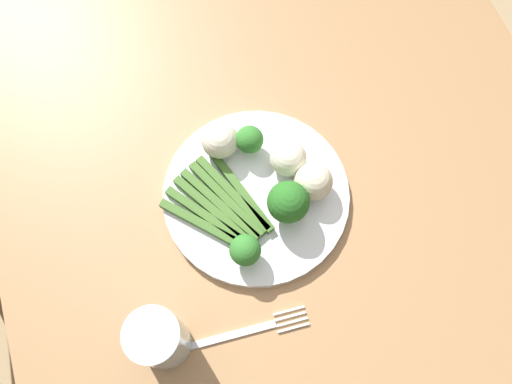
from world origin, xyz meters
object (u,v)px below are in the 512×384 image
at_px(cauliflower_edge, 286,159).
at_px(cauliflower_front_left, 220,140).
at_px(water_glass, 159,339).
at_px(fork, 251,330).
at_px(plate, 256,195).
at_px(broccoli_outer_edge, 250,142).
at_px(dining_table, 274,171).
at_px(cauliflower_near_center, 314,182).
at_px(asparagus_bundle, 221,206).
at_px(broccoli_front, 245,250).
at_px(broccoli_left, 288,202).

relative_size(cauliflower_edge, cauliflower_front_left, 0.97).
bearing_deg(water_glass, fork, 79.69).
bearing_deg(plate, fork, -20.88).
bearing_deg(cauliflower_edge, broccoli_outer_edge, -135.22).
distance_m(dining_table, plate, 0.15).
distance_m(cauliflower_near_center, water_glass, 0.30).
distance_m(asparagus_bundle, fork, 0.18).
bearing_deg(dining_table, broccoli_front, -33.38).
bearing_deg(cauliflower_near_center, water_glass, -61.82).
relative_size(broccoli_front, broccoli_outer_edge, 1.06).
relative_size(plate, broccoli_front, 5.13).
bearing_deg(cauliflower_near_center, cauliflower_edge, -152.06).
height_order(broccoli_left, broccoli_front, broccoli_left).
bearing_deg(cauliflower_near_center, broccoli_outer_edge, -143.21).
bearing_deg(broccoli_left, broccoli_outer_edge, -170.79).
xyz_separation_m(cauliflower_near_center, cauliflower_front_left, (-0.11, -0.11, 0.00)).
relative_size(plate, broccoli_outer_edge, 5.44).
height_order(broccoli_left, cauliflower_edge, broccoli_left).
distance_m(asparagus_bundle, broccoli_front, 0.08).
bearing_deg(fork, broccoli_left, 58.27).
bearing_deg(asparagus_bundle, cauliflower_front_left, -45.10).
bearing_deg(broccoli_left, fork, -36.07).
bearing_deg(cauliflower_edge, dining_table, 176.25).
distance_m(dining_table, asparagus_bundle, 0.19).
relative_size(cauliflower_near_center, cauliflower_front_left, 1.00).
height_order(broccoli_left, cauliflower_near_center, broccoli_left).
height_order(plate, cauliflower_edge, cauliflower_edge).
distance_m(plate, broccoli_front, 0.10).
xyz_separation_m(broccoli_front, water_glass, (0.08, -0.14, 0.01)).
bearing_deg(cauliflower_front_left, dining_table, 80.53).
bearing_deg(dining_table, asparagus_bundle, -55.84).
distance_m(broccoli_front, cauliflower_near_center, 0.14).
height_order(dining_table, broccoli_left, broccoli_left).
bearing_deg(broccoli_left, cauliflower_edge, 161.40).
distance_m(broccoli_front, cauliflower_edge, 0.15).
height_order(asparagus_bundle, broccoli_left, broccoli_left).
bearing_deg(broccoli_outer_edge, asparagus_bundle, -43.84).
distance_m(broccoli_front, fork, 0.11).
height_order(dining_table, asparagus_bundle, asparagus_bundle).
distance_m(cauliflower_edge, cauliflower_near_center, 0.05).
bearing_deg(cauliflower_near_center, dining_table, -166.79).
height_order(cauliflower_near_center, water_glass, water_glass).
bearing_deg(asparagus_bundle, broccoli_outer_edge, -71.62).
height_order(plate, cauliflower_near_center, cauliflower_near_center).
xyz_separation_m(dining_table, cauliflower_front_left, (-0.01, -0.09, 0.15)).
height_order(plate, cauliflower_front_left, cauliflower_front_left).
distance_m(cauliflower_near_center, cauliflower_front_left, 0.15).
xyz_separation_m(cauliflower_edge, cauliflower_front_left, (-0.06, -0.08, 0.00)).
relative_size(broccoli_left, fork, 0.44).
bearing_deg(dining_table, broccoli_left, -12.86).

